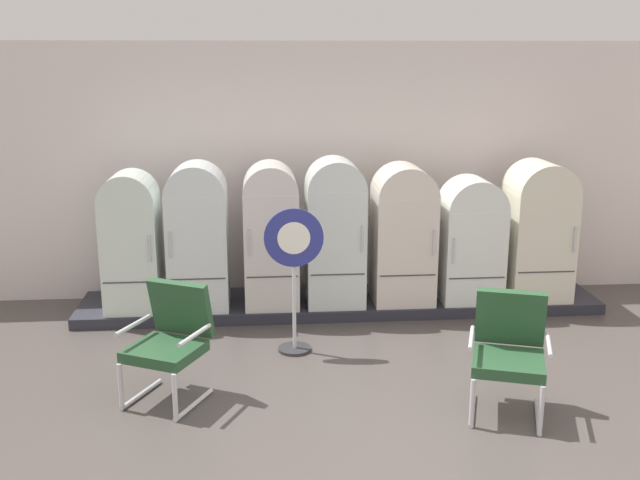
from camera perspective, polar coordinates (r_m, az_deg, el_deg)
The scene contains 13 objects.
ground at distance 5.68m, azimuth 5.03°, elevation -15.80°, with size 12.00×10.00×0.05m, color #4B4441.
back_wall at distance 8.64m, azimuth 1.16°, elevation 5.46°, with size 11.76×0.12×2.93m.
display_plinth at distance 8.37m, azimuth 1.56°, elevation -4.87°, with size 5.78×0.95×0.12m, color #2A2B35.
refrigerator_0 at distance 8.06m, azimuth -14.36°, elevation 0.22°, with size 0.58×0.62×1.49m.
refrigerator_1 at distance 7.97m, azimuth -9.43°, elevation 0.64°, with size 0.63×0.63×1.57m.
refrigerator_2 at distance 7.97m, azimuth -3.81°, elevation 0.75°, with size 0.58×0.68×1.55m.
refrigerator_3 at distance 7.98m, azimuth 1.17°, elevation 0.97°, with size 0.62×0.63×1.60m.
refrigerator_4 at distance 8.11m, azimuth 6.43°, elevation 0.79°, with size 0.65×0.65×1.52m.
refrigerator_5 at distance 8.29m, azimuth 11.58°, elevation 0.27°, with size 0.66×0.61×1.38m.
refrigerator_6 at distance 8.56m, azimuth 16.47°, elevation 1.02°, with size 0.68×0.69×1.54m.
armchair_left at distance 6.26m, azimuth -11.47°, elevation -7.31°, with size 0.79×0.82×0.98m.
armchair_right at distance 6.11m, azimuth 14.38°, elevation -8.05°, with size 0.74×0.78×0.98m.
sign_stand at distance 6.98m, azimuth -2.01°, elevation -2.84°, with size 0.56×0.32×1.42m.
Camera 1 is at (-0.89, -4.83, 2.83)m, focal length 41.46 mm.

